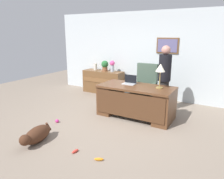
{
  "coord_description": "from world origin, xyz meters",
  "views": [
    {
      "loc": [
        2.32,
        -3.93,
        2.04
      ],
      "look_at": [
        -0.13,
        0.3,
        0.75
      ],
      "focal_mm": 34.44,
      "sensor_mm": 36.0,
      "label": 1
    }
  ],
  "objects": [
    {
      "name": "laptop",
      "position": [
        0.05,
        0.88,
        0.84
      ],
      "size": [
        0.32,
        0.22,
        0.22
      ],
      "color": "#B2B5BA",
      "rests_on": "desk"
    },
    {
      "name": "desk",
      "position": [
        0.29,
        0.73,
        0.43
      ],
      "size": [
        1.83,
        0.86,
        0.79
      ],
      "color": "brown",
      "rests_on": "ground_plane"
    },
    {
      "name": "person_standing",
      "position": [
        0.76,
        1.48,
        0.9
      ],
      "size": [
        0.32,
        0.32,
        1.74
      ],
      "color": "#262323",
      "rests_on": "ground_plane"
    },
    {
      "name": "back_wall",
      "position": [
        0.0,
        2.6,
        1.35
      ],
      "size": [
        7.0,
        0.16,
        2.7
      ],
      "color": "silver",
      "rests_on": "ground_plane"
    },
    {
      "name": "dog_lying",
      "position": [
        -0.81,
        -1.42,
        0.15
      ],
      "size": [
        0.4,
        0.83,
        0.3
      ],
      "color": "#472819",
      "rests_on": "ground_plane"
    },
    {
      "name": "potted_plant",
      "position": [
        -1.54,
        2.25,
        0.97
      ],
      "size": [
        0.24,
        0.24,
        0.36
      ],
      "color": "brown",
      "rests_on": "credenza"
    },
    {
      "name": "vase_with_flowers",
      "position": [
        -1.25,
        2.25,
        0.99
      ],
      "size": [
        0.17,
        0.17,
        0.38
      ],
      "color": "#AEBACB",
      "rests_on": "credenza"
    },
    {
      "name": "dog_toy_ball",
      "position": [
        -1.14,
        -0.52,
        0.04
      ],
      "size": [
        0.08,
        0.08,
        0.08
      ],
      "primitive_type": "sphere",
      "color": "#D8338C",
      "rests_on": "ground_plane"
    },
    {
      "name": "dog_toy_bone",
      "position": [
        0.07,
        -1.33,
        0.03
      ],
      "size": [
        0.07,
        0.16,
        0.05
      ],
      "primitive_type": "ellipsoid",
      "rotation": [
        0.0,
        0.0,
        4.59
      ],
      "color": "#E53F33",
      "rests_on": "ground_plane"
    },
    {
      "name": "armchair",
      "position": [
        0.16,
        1.68,
        0.52
      ],
      "size": [
        0.6,
        0.59,
        1.2
      ],
      "color": "#475B4C",
      "rests_on": "ground_plane"
    },
    {
      "name": "ground_plane",
      "position": [
        0.0,
        0.0,
        0.0
      ],
      "size": [
        12.0,
        12.0,
        0.0
      ],
      "primitive_type": "plane",
      "color": "gray"
    },
    {
      "name": "desk_lamp",
      "position": [
        0.84,
        0.84,
        1.23
      ],
      "size": [
        0.22,
        0.22,
        0.57
      ],
      "color": "#9E8447",
      "rests_on": "desk"
    },
    {
      "name": "credenza",
      "position": [
        -1.61,
        2.25,
        0.39
      ],
      "size": [
        1.42,
        0.5,
        0.77
      ],
      "color": "brown",
      "rests_on": "ground_plane"
    },
    {
      "name": "vase_empty",
      "position": [
        -1.93,
        2.25,
        0.89
      ],
      "size": [
        0.13,
        0.13,
        0.24
      ],
      "primitive_type": "cylinder",
      "color": "silver",
      "rests_on": "credenza"
    },
    {
      "name": "dog_toy_plush",
      "position": [
        0.57,
        -1.33,
        0.03
      ],
      "size": [
        0.16,
        0.12,
        0.05
      ],
      "primitive_type": "ellipsoid",
      "rotation": [
        0.0,
        0.0,
        3.61
      ],
      "color": "orange",
      "rests_on": "ground_plane"
    }
  ]
}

